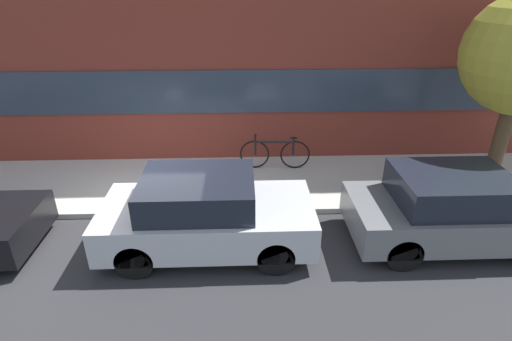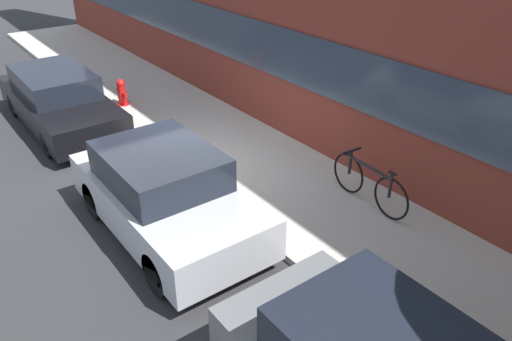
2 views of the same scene
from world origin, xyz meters
TOP-DOWN VIEW (x-y plane):
  - ground_plane at (0.00, 0.00)m, footprint 56.00×56.00m
  - sidewalk_strip at (0.00, 1.39)m, footprint 28.00×2.79m
  - parked_car_silver at (1.44, -1.05)m, footprint 3.84×1.79m
  - parked_car_grey at (6.05, -1.05)m, footprint 3.89×1.75m
  - bicycle at (2.96, 2.08)m, footprint 1.80×0.44m

SIDE VIEW (x-z plane):
  - ground_plane at x=0.00m, z-range 0.00..0.00m
  - sidewalk_strip at x=0.00m, z-range 0.00..0.12m
  - bicycle at x=2.96m, z-range 0.12..0.98m
  - parked_car_grey at x=6.05m, z-range -0.01..1.44m
  - parked_car_silver at x=1.44m, z-range 0.00..1.46m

